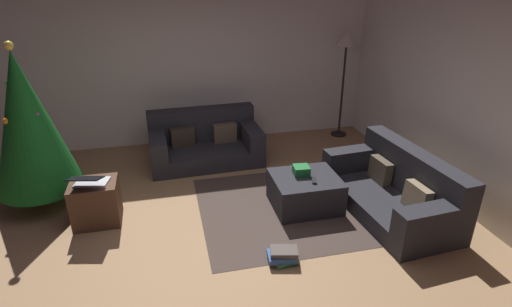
{
  "coord_description": "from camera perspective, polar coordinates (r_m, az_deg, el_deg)",
  "views": [
    {
      "loc": [
        -0.38,
        -3.56,
        2.68
      ],
      "look_at": [
        0.61,
        0.64,
        0.75
      ],
      "focal_mm": 28.37,
      "sensor_mm": 36.0,
      "label": 1
    }
  ],
  "objects": [
    {
      "name": "corner_lamp",
      "position": [
        7.09,
        12.61,
        14.44
      ],
      "size": [
        0.36,
        0.36,
        1.82
      ],
      "color": "black",
      "rests_on": "ground_plane"
    },
    {
      "name": "laptop",
      "position": [
        4.87,
        -22.43,
        -3.58
      ],
      "size": [
        0.43,
        0.48,
        0.18
      ],
      "color": "silver",
      "rests_on": "side_table"
    },
    {
      "name": "book_stack",
      "position": [
        4.22,
        3.88,
        -14.15
      ],
      "size": [
        0.33,
        0.24,
        0.15
      ],
      "color": "#387A47",
      "rests_on": "ground_plane"
    },
    {
      "name": "ground_plane",
      "position": [
        4.48,
        -5.85,
        -12.85
      ],
      "size": [
        6.4,
        6.4,
        0.0
      ],
      "primitive_type": "plane",
      "color": "#93704C"
    },
    {
      "name": "gift_box",
      "position": [
        5.01,
        6.4,
        -2.38
      ],
      "size": [
        0.21,
        0.2,
        0.11
      ],
      "primitive_type": "cube",
      "rotation": [
        0.0,
        0.0,
        -0.08
      ],
      "color": "#19662D",
      "rests_on": "ottoman"
    },
    {
      "name": "area_rug",
      "position": [
        5.17,
        6.81,
        -7.27
      ],
      "size": [
        2.6,
        2.0,
        0.01
      ],
      "primitive_type": "cube",
      "color": "#40332C",
      "rests_on": "ground_plane"
    },
    {
      "name": "ottoman",
      "position": [
        5.07,
        6.92,
        -5.35
      ],
      "size": [
        0.81,
        0.71,
        0.4
      ],
      "primitive_type": "cube",
      "color": "#26262B",
      "rests_on": "ground_plane"
    },
    {
      "name": "rear_partition",
      "position": [
        6.85,
        -10.01,
        12.14
      ],
      "size": [
        6.4,
        0.12,
        2.6
      ],
      "primitive_type": "cube",
      "color": "silver",
      "rests_on": "ground_plane"
    },
    {
      "name": "side_table",
      "position": [
        5.06,
        -21.63,
        -6.43
      ],
      "size": [
        0.52,
        0.44,
        0.51
      ],
      "primitive_type": "cube",
      "color": "#4C3323",
      "rests_on": "ground_plane"
    },
    {
      "name": "christmas_tree",
      "position": [
        5.4,
        -29.51,
        3.77
      ],
      "size": [
        0.99,
        0.99,
        2.02
      ],
      "color": "brown",
      "rests_on": "ground_plane"
    },
    {
      "name": "corner_partition",
      "position": [
        5.2,
        30.32,
        5.36
      ],
      "size": [
        0.12,
        6.4,
        2.6
      ],
      "primitive_type": "cube",
      "color": "silver",
      "rests_on": "ground_plane"
    },
    {
      "name": "couch_left",
      "position": [
        6.31,
        -7.27,
        1.6
      ],
      "size": [
        1.69,
        0.99,
        0.76
      ],
      "rotation": [
        0.0,
        0.0,
        3.18
      ],
      "color": "#26262B",
      "rests_on": "ground_plane"
    },
    {
      "name": "tv_remote",
      "position": [
        4.89,
        8.19,
        -3.79
      ],
      "size": [
        0.09,
        0.17,
        0.02
      ],
      "primitive_type": "cube",
      "rotation": [
        0.0,
        0.0,
        -0.27
      ],
      "color": "black",
      "rests_on": "ottoman"
    },
    {
      "name": "couch_right",
      "position": [
        5.21,
        19.12,
        -4.76
      ],
      "size": [
        1.02,
        1.88,
        0.76
      ],
      "rotation": [
        0.0,
        0.0,
        1.65
      ],
      "color": "#26262B",
      "rests_on": "ground_plane"
    }
  ]
}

